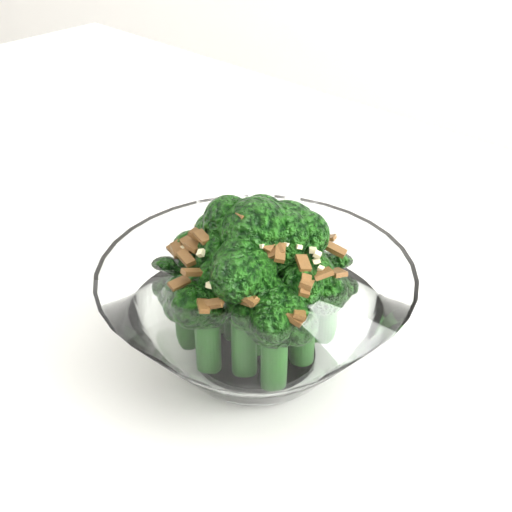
% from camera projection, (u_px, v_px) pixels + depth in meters
% --- Properties ---
extents(table, '(1.42, 1.23, 0.75)m').
position_uv_depth(table, '(124.00, 273.00, 0.72)').
color(table, white).
rests_on(table, ground).
extents(broccoli_dish, '(0.21, 0.21, 0.13)m').
position_uv_depth(broccoli_dish, '(257.00, 303.00, 0.48)').
color(broccoli_dish, white).
rests_on(broccoli_dish, table).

